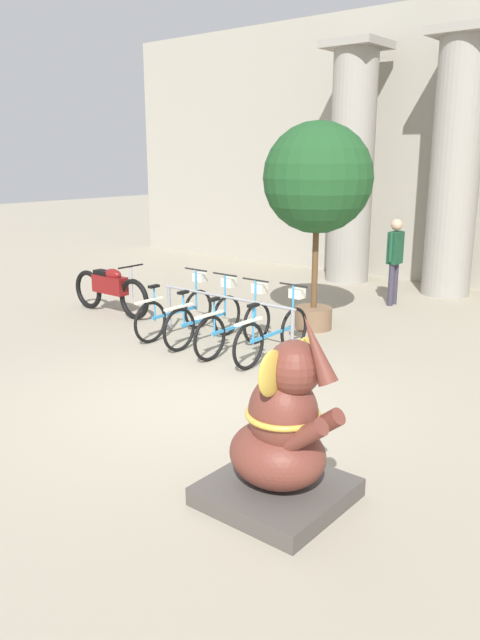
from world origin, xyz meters
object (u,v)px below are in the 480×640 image
at_px(bicycle_2, 236,325).
at_px(person_pedestrian, 395,254).
at_px(bicycle_3, 274,332).
at_px(motorcycle, 110,289).
at_px(bicycle_1, 206,317).
at_px(elephant_statue, 282,440).
at_px(bicycle_0, 177,311).
at_px(potted_tree, 318,182).

distance_m(bicycle_2, person_pedestrian, 4.26).
xyz_separation_m(bicycle_3, motorcycle, (-3.86, 0.22, 0.07)).
bearing_deg(bicycle_1, bicycle_2, -4.15).
height_order(bicycle_3, motorcycle, bicycle_3).
distance_m(elephant_statue, motorcycle, 6.97).
relative_size(bicycle_1, person_pedestrian, 1.05).
relative_size(bicycle_0, bicycle_3, 1.00).
bearing_deg(bicycle_2, potted_tree, 83.62).
xyz_separation_m(motorcycle, person_pedestrian, (3.66, 3.92, 0.52)).
bearing_deg(motorcycle, elephant_statue, -27.80).
bearing_deg(bicycle_0, bicycle_1, -2.12).
bearing_deg(elephant_statue, bicycle_0, 144.45).
xyz_separation_m(bicycle_0, bicycle_2, (1.30, -0.07, 0.00)).
bearing_deg(elephant_statue, motorcycle, 152.20).
bearing_deg(bicycle_3, potted_tree, 104.64).
relative_size(bicycle_2, person_pedestrian, 1.05).
relative_size(bicycle_3, motorcycle, 0.86).
bearing_deg(person_pedestrian, bicycle_2, -96.09).
bearing_deg(elephant_statue, bicycle_2, 134.87).
relative_size(motorcycle, person_pedestrian, 1.22).
relative_size(bicycle_2, elephant_statue, 1.03).
xyz_separation_m(bicycle_1, motorcycle, (-2.56, 0.24, 0.07)).
height_order(bicycle_1, person_pedestrian, person_pedestrian).
bearing_deg(motorcycle, bicycle_1, -5.28).
bearing_deg(bicycle_3, elephant_statue, -52.72).
height_order(bicycle_0, bicycle_3, same).
xyz_separation_m(elephant_statue, motorcycle, (-6.16, 3.25, -0.10)).
bearing_deg(bicycle_0, bicycle_2, -3.13).
xyz_separation_m(bicycle_0, bicycle_1, (0.65, -0.02, 0.00)).
distance_m(bicycle_3, potted_tree, 2.69).
distance_m(elephant_statue, person_pedestrian, 7.60).
bearing_deg(potted_tree, bicycle_3, -75.36).
distance_m(bicycle_0, bicycle_1, 0.65).
height_order(bicycle_1, bicycle_2, same).
distance_m(bicycle_1, bicycle_3, 1.30).
height_order(bicycle_0, elephant_statue, elephant_statue).
height_order(person_pedestrian, potted_tree, potted_tree).
xyz_separation_m(bicycle_1, potted_tree, (0.85, 1.74, 2.01)).
distance_m(bicycle_1, potted_tree, 2.79).
xyz_separation_m(bicycle_2, person_pedestrian, (0.45, 4.20, 0.59)).
distance_m(bicycle_2, motorcycle, 3.22).
bearing_deg(bicycle_2, motorcycle, 174.95).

